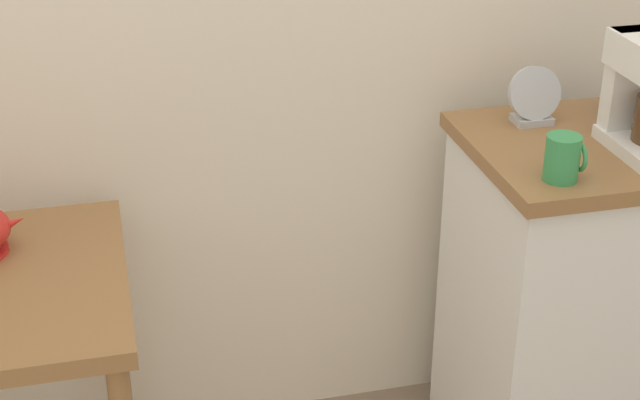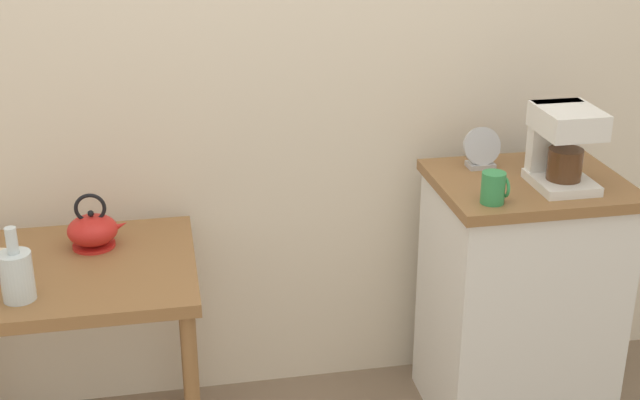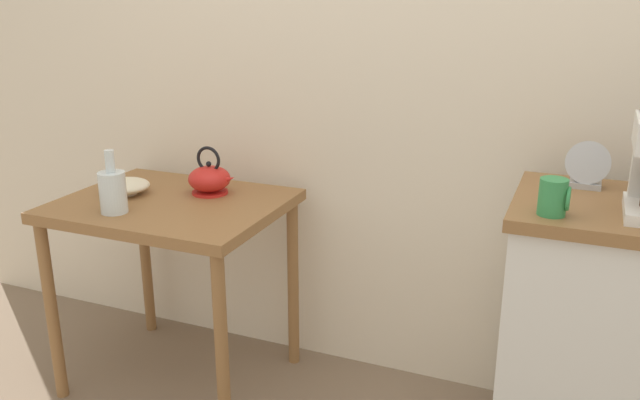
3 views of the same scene
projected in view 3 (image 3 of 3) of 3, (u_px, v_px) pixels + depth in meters
back_wall at (433, 8)px, 2.25m from camera, size 4.40×0.10×2.80m
wooden_table at (173, 226)px, 2.41m from camera, size 0.79×0.63×0.73m
kitchen_counter at (608, 347)px, 1.96m from camera, size 0.62×0.51×0.89m
bowl_stoneware at (125, 186)px, 2.44m from camera, size 0.18×0.18×0.06m
teakettle at (210, 179)px, 2.44m from camera, size 0.19×0.16×0.18m
glass_carafe_vase at (113, 191)px, 2.23m from camera, size 0.09×0.09×0.22m
mug_tall_green at (554, 197)px, 1.73m from camera, size 0.08×0.07×0.10m
table_clock at (587, 168)px, 1.96m from camera, size 0.13×0.06×0.14m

